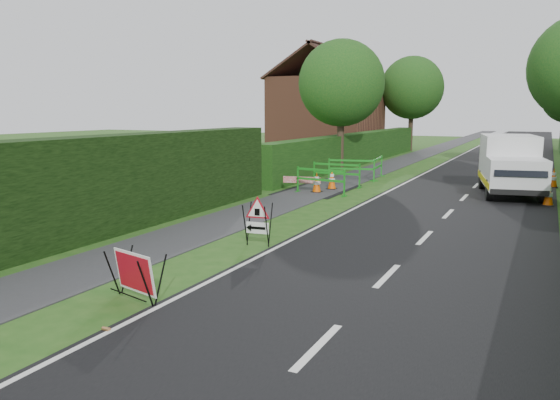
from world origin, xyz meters
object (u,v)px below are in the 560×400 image
(triangle_sign, at_px, (256,217))
(hatchback_car, at_px, (507,153))
(works_van, at_px, (510,164))
(red_rect_sign, at_px, (134,273))

(triangle_sign, xyz_separation_m, hatchback_car, (3.87, 23.26, -0.03))
(works_van, distance_m, hatchback_car, 12.17)
(triangle_sign, height_order, works_van, works_van)
(works_van, bearing_deg, hatchback_car, 83.49)
(triangle_sign, distance_m, hatchback_car, 23.58)
(triangle_sign, bearing_deg, hatchback_car, 73.57)
(hatchback_car, bearing_deg, works_van, -79.72)
(hatchback_car, bearing_deg, red_rect_sign, -91.91)
(red_rect_sign, distance_m, triangle_sign, 4.11)
(red_rect_sign, relative_size, hatchback_car, 0.28)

